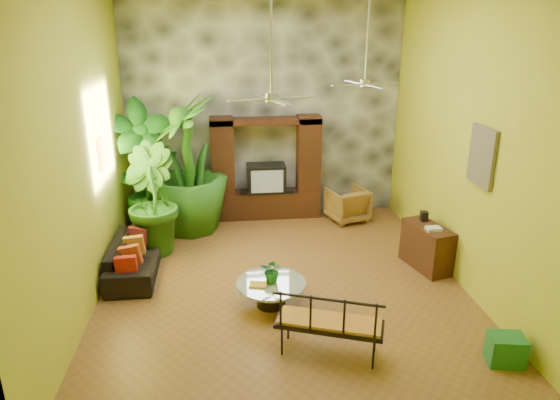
{
  "coord_description": "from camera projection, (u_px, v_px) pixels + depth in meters",
  "views": [
    {
      "loc": [
        -0.87,
        -7.5,
        4.2
      ],
      "look_at": [
        -0.01,
        0.2,
        1.44
      ],
      "focal_mm": 32.0,
      "sensor_mm": 36.0,
      "label": 1
    }
  ],
  "objects": [
    {
      "name": "ground",
      "position": [
        282.0,
        283.0,
        8.53
      ],
      "size": [
        7.0,
        7.0,
        0.0
      ],
      "primitive_type": "plane",
      "color": "brown",
      "rests_on": "ground"
    },
    {
      "name": "back_wall",
      "position": [
        264.0,
        104.0,
        10.96
      ],
      "size": [
        6.0,
        0.02,
        5.0
      ],
      "primitive_type": "cube",
      "color": "gold",
      "rests_on": "ground"
    },
    {
      "name": "left_wall",
      "position": [
        81.0,
        144.0,
        7.38
      ],
      "size": [
        0.02,
        7.0,
        5.0
      ],
      "primitive_type": "cube",
      "color": "gold",
      "rests_on": "ground"
    },
    {
      "name": "right_wall",
      "position": [
        468.0,
        135.0,
        8.0
      ],
      "size": [
        0.02,
        7.0,
        5.0
      ],
      "primitive_type": "cube",
      "color": "gold",
      "rests_on": "ground"
    },
    {
      "name": "stone_accent_wall",
      "position": [
        264.0,
        105.0,
        10.91
      ],
      "size": [
        5.98,
        0.1,
        4.98
      ],
      "primitive_type": "cube",
      "color": "#383A40",
      "rests_on": "ground"
    },
    {
      "name": "entertainment_center",
      "position": [
        266.0,
        176.0,
        11.14
      ],
      "size": [
        2.4,
        0.55,
        2.3
      ],
      "color": "#321A0E",
      "rests_on": "ground"
    },
    {
      "name": "ceiling_fan_front",
      "position": [
        271.0,
        83.0,
        6.99
      ],
      "size": [
        1.28,
        1.28,
        1.86
      ],
      "color": "#AEADB2",
      "rests_on": "ceiling"
    },
    {
      "name": "ceiling_fan_back",
      "position": [
        366.0,
        71.0,
        8.67
      ],
      "size": [
        1.28,
        1.28,
        1.86
      ],
      "color": "#AEADB2",
      "rests_on": "ceiling"
    },
    {
      "name": "wall_art_mask",
      "position": [
        102.0,
        154.0,
        8.45
      ],
      "size": [
        0.06,
        0.32,
        0.55
      ],
      "primitive_type": "cube",
      "color": "orange",
      "rests_on": "left_wall"
    },
    {
      "name": "wall_art_painting",
      "position": [
        482.0,
        156.0,
        7.5
      ],
      "size": [
        0.06,
        0.7,
        0.9
      ],
      "primitive_type": "cube",
      "color": "navy",
      "rests_on": "right_wall"
    },
    {
      "name": "sofa",
      "position": [
        136.0,
        256.0,
        8.84
      ],
      "size": [
        0.81,
        2.03,
        0.59
      ],
      "primitive_type": "imported",
      "rotation": [
        0.0,
        0.0,
        1.58
      ],
      "color": "black",
      "rests_on": "ground"
    },
    {
      "name": "wicker_armchair",
      "position": [
        347.0,
        205.0,
        11.12
      ],
      "size": [
        0.99,
        1.01,
        0.74
      ],
      "primitive_type": "imported",
      "rotation": [
        0.0,
        0.0,
        3.45
      ],
      "color": "#946135",
      "rests_on": "ground"
    },
    {
      "name": "tall_plant_a",
      "position": [
        144.0,
        168.0,
        10.13
      ],
      "size": [
        1.75,
        1.49,
        2.81
      ],
      "primitive_type": "imported",
      "rotation": [
        0.0,
        0.0,
        0.39
      ],
      "color": "#185B18",
      "rests_on": "ground"
    },
    {
      "name": "tall_plant_b",
      "position": [
        150.0,
        200.0,
        9.38
      ],
      "size": [
        1.44,
        1.48,
        2.1
      ],
      "primitive_type": "imported",
      "rotation": [
        0.0,
        0.0,
        2.23
      ],
      "color": "#29681B",
      "rests_on": "ground"
    },
    {
      "name": "tall_plant_c",
      "position": [
        188.0,
        165.0,
        10.26
      ],
      "size": [
        1.87,
        1.87,
        2.86
      ],
      "primitive_type": "imported",
      "rotation": [
        0.0,
        0.0,
        4.89
      ],
      "color": "#28661B",
      "rests_on": "ground"
    },
    {
      "name": "coffee_table",
      "position": [
        271.0,
        290.0,
        7.78
      ],
      "size": [
        1.09,
        1.09,
        0.4
      ],
      "rotation": [
        0.0,
        0.0,
        -0.36
      ],
      "color": "black",
      "rests_on": "ground"
    },
    {
      "name": "centerpiece_plant",
      "position": [
        273.0,
        271.0,
        7.68
      ],
      "size": [
        0.43,
        0.4,
        0.39
      ],
      "primitive_type": "imported",
      "rotation": [
        0.0,
        0.0,
        -0.34
      ],
      "color": "#1B6822",
      "rests_on": "coffee_table"
    },
    {
      "name": "yellow_tray",
      "position": [
        258.0,
        285.0,
        7.63
      ],
      "size": [
        0.3,
        0.24,
        0.03
      ],
      "primitive_type": "cube",
      "rotation": [
        0.0,
        0.0,
        -0.22
      ],
      "color": "#CECF16",
      "rests_on": "coffee_table"
    },
    {
      "name": "iron_bench",
      "position": [
        331.0,
        321.0,
        6.47
      ],
      "size": [
        1.49,
        0.98,
        0.57
      ],
      "rotation": [
        0.0,
        0.0,
        -0.35
      ],
      "color": "black",
      "rests_on": "ground"
    },
    {
      "name": "side_console",
      "position": [
        427.0,
        247.0,
        8.95
      ],
      "size": [
        0.7,
        1.09,
        0.81
      ],
      "primitive_type": "cube",
      "rotation": [
        0.0,
        0.0,
        0.26
      ],
      "color": "#381811",
      "rests_on": "ground"
    },
    {
      "name": "green_bin",
      "position": [
        506.0,
        349.0,
        6.48
      ],
      "size": [
        0.5,
        0.41,
        0.39
      ],
      "primitive_type": "cube",
      "rotation": [
        0.0,
        0.0,
        -0.18
      ],
      "color": "#217E39",
      "rests_on": "ground"
    }
  ]
}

